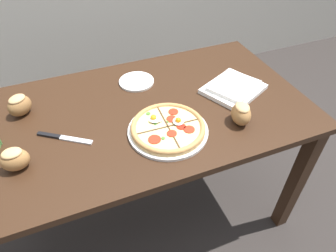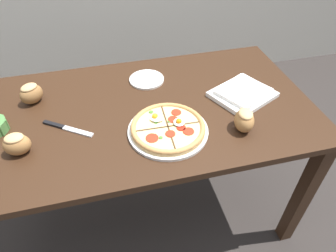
% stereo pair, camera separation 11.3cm
% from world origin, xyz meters
% --- Properties ---
extents(ground_plane, '(12.00, 12.00, 0.00)m').
position_xyz_m(ground_plane, '(0.00, 0.00, 0.00)').
color(ground_plane, '#2D2826').
extents(dining_table, '(1.45, 0.79, 0.75)m').
position_xyz_m(dining_table, '(0.00, 0.00, 0.64)').
color(dining_table, '#331E11').
rests_on(dining_table, ground_plane).
extents(pizza, '(0.31, 0.31, 0.05)m').
position_xyz_m(pizza, '(0.07, -0.16, 0.76)').
color(pizza, white).
rests_on(pizza, dining_table).
extents(napkin_folded, '(0.31, 0.30, 0.04)m').
position_xyz_m(napkin_folded, '(0.45, -0.02, 0.76)').
color(napkin_folded, white).
rests_on(napkin_folded, dining_table).
extents(bread_piece_near, '(0.12, 0.12, 0.09)m').
position_xyz_m(bread_piece_near, '(-0.44, 0.16, 0.79)').
color(bread_piece_near, olive).
rests_on(bread_piece_near, dining_table).
extents(bread_piece_mid, '(0.10, 0.11, 0.09)m').
position_xyz_m(bread_piece_mid, '(0.36, -0.22, 0.79)').
color(bread_piece_mid, '#A3703D').
rests_on(bread_piece_mid, dining_table).
extents(bread_piece_far, '(0.10, 0.07, 0.08)m').
position_xyz_m(bread_piece_far, '(-0.47, -0.14, 0.79)').
color(bread_piece_far, '#A3703D').
rests_on(bread_piece_far, dining_table).
extents(knife_main, '(0.19, 0.14, 0.01)m').
position_xyz_m(knife_main, '(-0.31, -0.05, 0.75)').
color(knife_main, silver).
rests_on(knife_main, dining_table).
extents(side_saucer, '(0.16, 0.16, 0.01)m').
position_xyz_m(side_saucer, '(0.06, 0.20, 0.75)').
color(side_saucer, white).
rests_on(side_saucer, dining_table).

